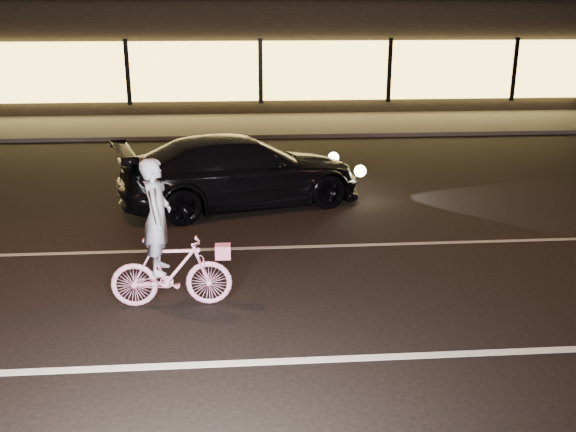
{
  "coord_description": "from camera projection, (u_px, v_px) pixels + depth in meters",
  "views": [
    {
      "loc": [
        -0.83,
        -7.66,
        3.69
      ],
      "look_at": [
        -0.18,
        0.6,
        0.99
      ],
      "focal_mm": 40.0,
      "sensor_mm": 36.0,
      "label": 1
    }
  ],
  "objects": [
    {
      "name": "lane_stripe_far",
      "position": [
        292.0,
        247.0,
        10.36
      ],
      "size": [
        60.0,
        0.1,
        0.01
      ],
      "primitive_type": "cube",
      "color": "gray",
      "rests_on": "ground"
    },
    {
      "name": "storefront",
      "position": [
        256.0,
        48.0,
        25.77
      ],
      "size": [
        25.4,
        8.42,
        4.2
      ],
      "color": "black",
      "rests_on": "ground"
    },
    {
      "name": "sedan",
      "position": [
        241.0,
        171.0,
        12.38
      ],
      "size": [
        5.05,
        3.17,
        1.36
      ],
      "rotation": [
        0.0,
        0.0,
        1.86
      ],
      "color": "black",
      "rests_on": "ground"
    },
    {
      "name": "ground",
      "position": [
        305.0,
        301.0,
        8.46
      ],
      "size": [
        90.0,
        90.0,
        0.0
      ],
      "primitive_type": "plane",
      "color": "black",
      "rests_on": "ground"
    },
    {
      "name": "sidewalk",
      "position": [
        263.0,
        125.0,
        20.77
      ],
      "size": [
        30.0,
        4.0,
        0.12
      ],
      "primitive_type": "cube",
      "color": "#383533",
      "rests_on": "ground"
    },
    {
      "name": "cyclist",
      "position": [
        167.0,
        256.0,
        8.12
      ],
      "size": [
        1.55,
        0.54,
        1.96
      ],
      "rotation": [
        0.0,
        0.0,
        1.57
      ],
      "color": "#FF3798",
      "rests_on": "ground"
    },
    {
      "name": "lane_stripe_near",
      "position": [
        319.0,
        360.0,
        7.04
      ],
      "size": [
        60.0,
        0.12,
        0.01
      ],
      "primitive_type": "cube",
      "color": "silver",
      "rests_on": "ground"
    }
  ]
}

